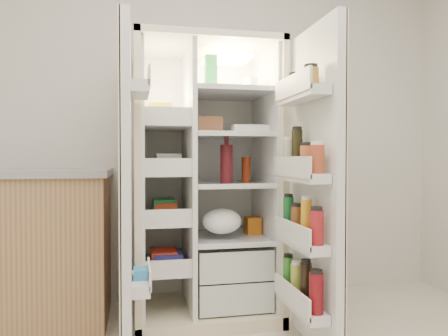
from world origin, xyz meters
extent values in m
cube|color=beige|center=(0.00, 2.00, 1.35)|extent=(4.00, 0.02, 2.70)
cube|color=beige|center=(0.07, 1.93, 0.90)|extent=(0.92, 0.04, 1.80)
cube|color=beige|center=(-0.37, 1.60, 0.90)|extent=(0.04, 0.70, 1.80)
cube|color=beige|center=(0.51, 1.60, 0.90)|extent=(0.04, 0.70, 1.80)
cube|color=beige|center=(0.07, 1.60, 1.78)|extent=(0.92, 0.70, 0.04)
cube|color=beige|center=(0.07, 1.60, 0.04)|extent=(0.92, 0.70, 0.08)
cube|color=silver|center=(0.07, 1.90, 0.92)|extent=(0.84, 0.02, 1.68)
cube|color=silver|center=(-0.34, 1.60, 0.92)|extent=(0.02, 0.62, 1.68)
cube|color=silver|center=(0.48, 1.60, 0.92)|extent=(0.02, 0.62, 1.68)
cube|color=silver|center=(-0.04, 1.60, 0.92)|extent=(0.03, 0.62, 1.68)
cube|color=silver|center=(0.23, 1.58, 0.18)|extent=(0.47, 0.52, 0.19)
cube|color=silver|center=(0.23, 1.58, 0.39)|extent=(0.47, 0.52, 0.19)
cube|color=#FFD18C|center=(0.23, 1.65, 1.72)|extent=(0.30, 0.30, 0.02)
cube|color=silver|center=(-0.19, 1.60, 0.35)|extent=(0.28, 0.58, 0.02)
cube|color=silver|center=(-0.19, 1.60, 0.65)|extent=(0.28, 0.58, 0.02)
cube|color=silver|center=(-0.19, 1.60, 0.95)|extent=(0.28, 0.58, 0.02)
cube|color=silver|center=(-0.19, 1.60, 1.25)|extent=(0.28, 0.58, 0.02)
cube|color=silver|center=(0.23, 1.60, 0.52)|extent=(0.49, 0.58, 0.01)
cube|color=silver|center=(0.23, 1.60, 0.88)|extent=(0.49, 0.58, 0.01)
cube|color=silver|center=(0.23, 1.60, 1.20)|extent=(0.49, 0.58, 0.02)
cube|color=silver|center=(0.23, 1.60, 1.48)|extent=(0.49, 0.58, 0.02)
cube|color=red|center=(-0.19, 1.60, 0.41)|extent=(0.16, 0.20, 0.10)
cube|color=#248441|center=(-0.19, 1.60, 0.72)|extent=(0.14, 0.18, 0.12)
cube|color=white|center=(-0.19, 1.60, 0.99)|extent=(0.20, 0.22, 0.07)
cube|color=yellow|center=(-0.19, 1.60, 1.33)|extent=(0.15, 0.16, 0.14)
cube|color=#332F8D|center=(-0.19, 1.60, 0.40)|extent=(0.18, 0.20, 0.09)
cube|color=#BD4021|center=(-0.19, 1.60, 0.71)|extent=(0.14, 0.18, 0.10)
cube|color=white|center=(-0.19, 1.60, 1.02)|extent=(0.16, 0.16, 0.12)
sphere|color=orange|center=(0.10, 1.50, 0.12)|extent=(0.07, 0.07, 0.07)
sphere|color=orange|center=(0.19, 1.54, 0.12)|extent=(0.07, 0.07, 0.07)
sphere|color=orange|center=(0.29, 1.50, 0.12)|extent=(0.07, 0.07, 0.07)
sphere|color=orange|center=(0.15, 1.64, 0.12)|extent=(0.07, 0.07, 0.07)
sphere|color=orange|center=(0.25, 1.62, 0.12)|extent=(0.07, 0.07, 0.07)
sphere|color=orange|center=(0.35, 1.58, 0.12)|extent=(0.07, 0.07, 0.07)
sphere|color=orange|center=(0.07, 1.58, 0.12)|extent=(0.07, 0.07, 0.07)
ellipsoid|color=#417025|center=(0.23, 1.60, 0.40)|extent=(0.26, 0.24, 0.11)
cylinder|color=#3D0D12|center=(0.18, 1.46, 1.01)|extent=(0.08, 0.08, 0.25)
cylinder|color=maroon|center=(0.34, 1.56, 0.97)|extent=(0.06, 0.06, 0.17)
cube|color=green|center=(0.09, 1.49, 1.59)|extent=(0.07, 0.07, 0.21)
cylinder|color=white|center=(0.36, 1.53, 1.53)|extent=(0.10, 0.10, 0.09)
cylinder|color=olive|center=(0.17, 1.68, 1.53)|extent=(0.06, 0.06, 0.08)
cube|color=white|center=(0.36, 1.51, 1.24)|extent=(0.24, 0.10, 0.06)
cube|color=#A36441|center=(0.09, 1.61, 1.27)|extent=(0.19, 0.11, 0.12)
ellipsoid|color=white|center=(0.16, 1.50, 0.61)|extent=(0.25, 0.23, 0.16)
cube|color=#CE6715|center=(0.41, 1.65, 0.59)|extent=(0.10, 0.12, 0.12)
cube|color=silver|center=(-0.43, 1.05, 0.90)|extent=(0.05, 0.40, 1.72)
cube|color=beige|center=(-0.45, 1.05, 0.90)|extent=(0.01, 0.40, 1.72)
cube|color=silver|center=(-0.36, 1.05, 0.40)|extent=(0.09, 0.32, 0.06)
cube|color=silver|center=(-0.36, 1.05, 1.40)|extent=(0.09, 0.32, 0.06)
cube|color=#338CCC|center=(-0.36, 1.05, 0.43)|extent=(0.07, 0.12, 0.10)
cube|color=silver|center=(0.57, 0.96, 0.90)|extent=(0.05, 0.58, 1.72)
cube|color=beige|center=(0.60, 0.96, 0.90)|extent=(0.01, 0.58, 1.72)
cube|color=silver|center=(0.49, 0.96, 0.26)|extent=(0.11, 0.50, 0.05)
cube|color=silver|center=(0.49, 0.96, 0.60)|extent=(0.11, 0.50, 0.05)
cube|color=silver|center=(0.49, 0.96, 0.95)|extent=(0.11, 0.50, 0.05)
cube|color=silver|center=(0.49, 0.96, 1.38)|extent=(0.11, 0.50, 0.05)
cylinder|color=maroon|center=(0.49, 0.76, 0.39)|extent=(0.07, 0.07, 0.20)
cylinder|color=black|center=(0.49, 0.89, 0.40)|extent=(0.06, 0.06, 0.22)
cylinder|color=#9BA637|center=(0.49, 1.02, 0.38)|extent=(0.06, 0.06, 0.18)
cylinder|color=#2F7C29|center=(0.49, 1.15, 0.38)|extent=(0.06, 0.06, 0.19)
cylinder|color=maroon|center=(0.49, 0.76, 0.71)|extent=(0.07, 0.07, 0.17)
cylinder|color=orange|center=(0.49, 0.89, 0.73)|extent=(0.06, 0.06, 0.21)
cylinder|color=brown|center=(0.49, 1.02, 0.70)|extent=(0.07, 0.07, 0.16)
cylinder|color=#155E29|center=(0.49, 1.15, 0.72)|extent=(0.06, 0.06, 0.20)
cylinder|color=#983C21|center=(0.49, 0.76, 1.04)|extent=(0.07, 0.07, 0.14)
cylinder|color=#AE582C|center=(0.49, 0.89, 1.04)|extent=(0.07, 0.07, 0.14)
cylinder|color=black|center=(0.49, 1.02, 1.09)|extent=(0.06, 0.06, 0.23)
cylinder|color=#BAB699|center=(0.49, 1.15, 1.06)|extent=(0.06, 0.06, 0.18)
cylinder|color=olive|center=(0.49, 0.84, 1.45)|extent=(0.08, 0.08, 0.10)
cylinder|color=#7A6316|center=(0.49, 1.06, 1.45)|extent=(0.08, 0.08, 0.10)
camera|label=1|loc=(-0.38, -1.17, 1.05)|focal=34.00mm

